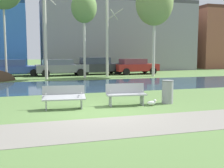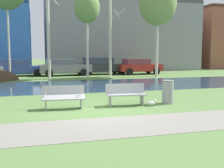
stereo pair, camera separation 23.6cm
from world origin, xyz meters
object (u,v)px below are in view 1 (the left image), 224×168
(bench_left, at_px, (64,97))
(parked_wagon_fourth_dark, at_px, (98,66))
(trash_bin, at_px, (168,91))
(parked_hatch_third_grey, at_px, (61,67))
(parked_suv_fifth_red, at_px, (135,66))
(bench_right, at_px, (126,94))
(parked_sedan_second_blue, at_px, (13,67))
(seagull, at_px, (152,103))

(bench_left, bearing_deg, parked_wagon_fourth_dark, 71.84)
(trash_bin, distance_m, parked_hatch_third_grey, 15.19)
(bench_left, bearing_deg, parked_hatch_third_grey, 84.16)
(parked_hatch_third_grey, xyz_separation_m, parked_wagon_fourth_dark, (3.53, 0.51, 0.06))
(trash_bin, distance_m, parked_suv_fifth_red, 15.26)
(bench_right, xyz_separation_m, parked_suv_fifth_red, (6.07, 14.60, 0.31))
(parked_sedan_second_blue, bearing_deg, parked_wagon_fourth_dark, -0.49)
(bench_left, bearing_deg, parked_sedan_second_blue, 99.48)
(seagull, relative_size, parked_wagon_fourth_dark, 0.09)
(trash_bin, height_order, seagull, trash_bin)
(bench_left, xyz_separation_m, parked_wagon_fourth_dark, (5.05, 15.39, 0.36))
(parked_wagon_fourth_dark, bearing_deg, trash_bin, -92.75)
(parked_sedan_second_blue, bearing_deg, trash_bin, -66.06)
(seagull, bearing_deg, bench_left, 173.40)
(seagull, height_order, parked_hatch_third_grey, parked_hatch_third_grey)
(parked_wagon_fourth_dark, bearing_deg, parked_suv_fifth_red, -12.69)
(bench_right, relative_size, trash_bin, 1.69)
(bench_left, bearing_deg, trash_bin, -0.80)
(parked_wagon_fourth_dark, height_order, parked_suv_fifth_red, parked_wagon_fourth_dark)
(bench_right, xyz_separation_m, parked_wagon_fourth_dark, (2.56, 15.39, 0.36))
(trash_bin, xyz_separation_m, parked_sedan_second_blue, (-6.89, 15.51, 0.27))
(trash_bin, bearing_deg, bench_left, 179.20)
(bench_right, distance_m, seagull, 1.09)
(parked_hatch_third_grey, bearing_deg, parked_suv_fifth_red, -2.27)
(bench_left, distance_m, bench_right, 2.49)
(trash_bin, distance_m, parked_wagon_fourth_dark, 15.47)
(bench_left, distance_m, seagull, 3.48)
(bench_left, bearing_deg, bench_right, 0.00)
(trash_bin, xyz_separation_m, parked_suv_fifth_red, (4.25, 14.66, 0.28))
(bench_right, xyz_separation_m, parked_hatch_third_grey, (-0.97, 14.87, 0.31))
(bench_right, xyz_separation_m, seagull, (0.96, -0.40, -0.34))
(parked_sedan_second_blue, distance_m, parked_suv_fifth_red, 11.17)
(trash_bin, relative_size, seagull, 2.24)
(bench_left, relative_size, bench_right, 1.00)
(trash_bin, height_order, parked_wagon_fourth_dark, parked_wagon_fourth_dark)
(seagull, relative_size, parked_sedan_second_blue, 0.09)
(parked_suv_fifth_red, bearing_deg, parked_hatch_third_grey, 177.73)
(bench_right, bearing_deg, parked_sedan_second_blue, 108.16)
(seagull, height_order, parked_suv_fifth_red, parked_suv_fifth_red)
(bench_right, height_order, parked_suv_fifth_red, parked_suv_fifth_red)
(parked_sedan_second_blue, bearing_deg, bench_left, -80.52)
(trash_bin, xyz_separation_m, parked_hatch_third_grey, (-2.79, 14.93, 0.28))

